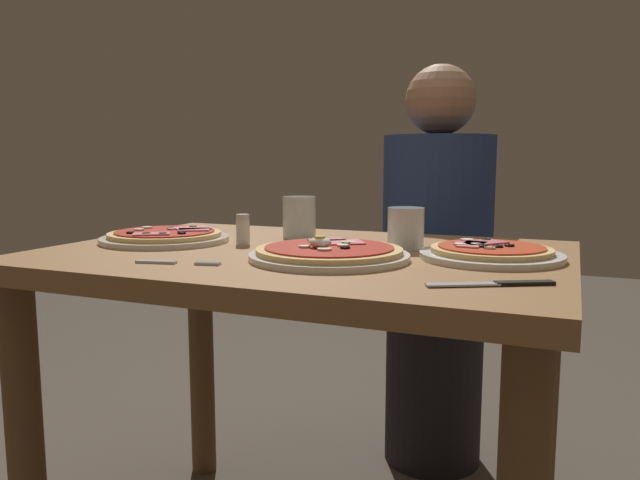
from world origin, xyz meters
name	(u,v)px	position (x,y,z in m)	size (l,w,h in m)	color
dining_table	(304,313)	(0.00, 0.00, 0.60)	(1.05, 0.73, 0.73)	olive
pizza_foreground	(329,253)	(0.09, -0.08, 0.74)	(0.30, 0.30, 0.05)	white
pizza_across_left	(166,236)	(-0.34, 0.00, 0.74)	(0.29, 0.29, 0.03)	silver
pizza_across_right	(491,253)	(0.37, 0.04, 0.74)	(0.27, 0.27, 0.03)	white
water_glass_near	(299,220)	(-0.09, 0.19, 0.77)	(0.08, 0.08, 0.10)	silver
water_glass_far	(406,231)	(0.19, 0.11, 0.77)	(0.08, 0.08, 0.09)	silver
fork	(171,262)	(-0.15, -0.24, 0.73)	(0.16, 0.05, 0.00)	silver
knife	(500,284)	(0.41, -0.20, 0.73)	(0.18, 0.11, 0.01)	silver
salt_shaker	(243,230)	(-0.16, 0.03, 0.76)	(0.03, 0.03, 0.07)	white
diner_person	(436,279)	(0.14, 0.64, 0.56)	(0.32, 0.32, 1.18)	black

